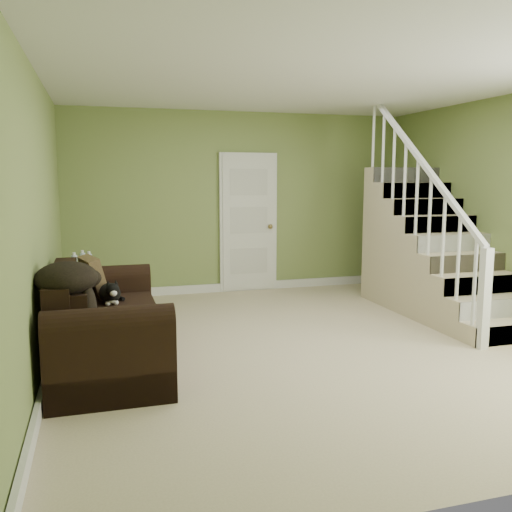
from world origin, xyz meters
TOP-DOWN VIEW (x-y plane):
  - floor at (0.00, 0.00)m, footprint 5.00×5.50m
  - ceiling at (0.00, 0.00)m, footprint 5.00×5.50m
  - wall_back at (0.00, 2.75)m, footprint 5.00×0.04m
  - wall_left at (-2.50, 0.00)m, footprint 0.04×5.50m
  - baseboard_back at (0.00, 2.72)m, footprint 5.00×0.04m
  - baseboard_left at (-2.47, 0.00)m, footprint 0.04×5.50m
  - door at (0.10, 2.71)m, footprint 0.86×0.12m
  - staircase at (1.99, 0.97)m, footprint 1.00×2.51m
  - sofa at (-2.02, 0.01)m, footprint 0.94×2.18m
  - side_table at (-2.20, 1.33)m, footprint 0.62×0.62m
  - cat at (-1.93, 0.36)m, footprint 0.28×0.53m
  - banana at (-1.92, -0.23)m, footprint 0.08×0.20m
  - throw_pillow at (-2.08, 0.71)m, footprint 0.33×0.49m
  - throw_blanket at (-2.27, -0.53)m, footprint 0.50×0.64m

SIDE VIEW (x-z plane):
  - floor at x=0.00m, z-range -0.01..0.01m
  - baseboard_back at x=0.00m, z-range 0.00..0.12m
  - baseboard_left at x=-2.47m, z-range 0.00..0.12m
  - side_table at x=-2.20m, z-range -0.11..0.75m
  - sofa at x=-2.02m, z-range -0.10..0.76m
  - banana at x=-1.92m, z-range 0.47..0.52m
  - cat at x=-1.93m, z-range 0.44..0.69m
  - staircase at x=1.99m, z-range -0.77..2.05m
  - throw_pillow at x=-2.08m, z-range 0.42..0.88m
  - throw_blanket at x=-2.27m, z-range 0.76..1.02m
  - door at x=0.10m, z-range 0.00..2.02m
  - wall_back at x=0.00m, z-range 0.00..2.60m
  - wall_left at x=-2.50m, z-range 0.00..2.60m
  - ceiling at x=0.00m, z-range 2.60..2.60m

